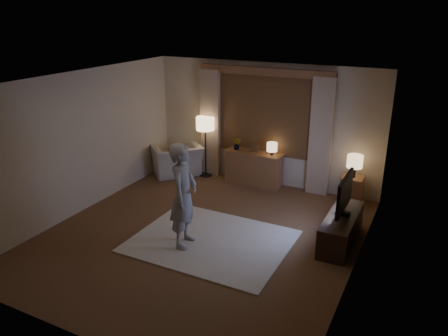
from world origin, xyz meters
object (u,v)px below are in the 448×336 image
Objects in this scene: side_table at (352,190)px; tv_stand at (341,229)px; armchair at (176,159)px; person at (183,196)px; sideboard at (254,169)px.

tv_stand is (0.16, -1.63, -0.03)m from side_table.
tv_stand is at bearing -84.32° from side_table.
armchair is 3.32m from person.
armchair is 4.37m from tv_stand.
sideboard is 1.12× the size of armchair.
side_table is at bearing 95.68° from tv_stand.
side_table is 0.33× the size of person.
armchair is at bearing -173.68° from sideboard.
side_table is (3.95, 0.15, -0.07)m from armchair.
sideboard reaches higher than tv_stand.
person is at bearing 76.29° from armchair.
sideboard reaches higher than side_table.
armchair is 0.77× the size of tv_stand.
side_table is 0.40× the size of tv_stand.
tv_stand is at bearing -73.58° from person.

